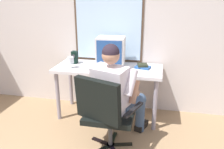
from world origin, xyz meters
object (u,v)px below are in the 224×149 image
office_chair (105,110)px  book_stack (143,66)px  desk_speaker (75,57)px  desk (108,73)px  wine_glass (71,61)px  crt_monitor (111,50)px  person_seated (117,92)px

office_chair → book_stack: bearing=69.6°
desk_speaker → book_stack: desk_speaker is taller
desk → office_chair: (0.15, -0.81, -0.13)m
desk → office_chair: size_ratio=1.61×
office_chair → wine_glass: (-0.64, 0.67, 0.33)m
wine_glass → book_stack: bearing=11.4°
crt_monitor → book_stack: size_ratio=1.84×
crt_monitor → book_stack: 0.49m
wine_glass → desk_speaker: bearing=97.5°
desk_speaker → wine_glass: bearing=-82.5°
person_seated → wine_glass: size_ratio=7.83×
office_chair → crt_monitor: size_ratio=2.24×
desk → office_chair: bearing=-79.6°
person_seated → wine_glass: (-0.72, 0.42, 0.22)m
crt_monitor → person_seated: bearing=-71.4°
office_chair → person_seated: person_seated is taller
crt_monitor → desk: bearing=-120.9°
desk → desk_speaker: desk_speaker is taller
book_stack → office_chair: bearing=-110.4°
desk → book_stack: (0.47, 0.05, 0.11)m
crt_monitor → wine_glass: crt_monitor is taller
office_chair → desk_speaker: size_ratio=5.09×
crt_monitor → wine_glass: 0.56m
crt_monitor → desk_speaker: bearing=175.8°
book_stack → desk: bearing=-173.5°
desk → book_stack: 0.49m
crt_monitor → wine_glass: bearing=-160.1°
person_seated → desk: bearing=112.5°
person_seated → crt_monitor: 0.72m
office_chair → book_stack: 0.96m
person_seated → desk_speaker: size_ratio=6.79×
office_chair → wine_glass: 0.98m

